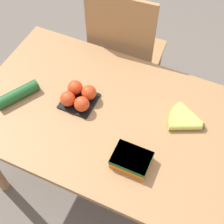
% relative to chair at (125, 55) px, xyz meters
% --- Properties ---
extents(ground_plane, '(12.00, 12.00, 0.00)m').
position_rel_chair_xyz_m(ground_plane, '(0.17, -0.57, -0.53)').
color(ground_plane, '#665B51').
extents(dining_table, '(1.33, 0.79, 0.72)m').
position_rel_chair_xyz_m(dining_table, '(0.17, -0.57, 0.09)').
color(dining_table, '#9E7044').
rests_on(dining_table, ground_plane).
extents(chair, '(0.45, 0.43, 1.02)m').
position_rel_chair_xyz_m(chair, '(0.00, 0.00, 0.00)').
color(chair, '#A87547').
rests_on(chair, ground_plane).
extents(banana_bunch, '(0.17, 0.17, 0.04)m').
position_rel_chair_xyz_m(banana_bunch, '(0.50, -0.47, 0.21)').
color(banana_bunch, brown).
rests_on(banana_bunch, dining_table).
extents(tomato_pack, '(0.16, 0.16, 0.08)m').
position_rel_chair_xyz_m(tomato_pack, '(-0.01, -0.56, 0.24)').
color(tomato_pack, black).
rests_on(tomato_pack, dining_table).
extents(carrot_bag, '(0.16, 0.12, 0.05)m').
position_rel_chair_xyz_m(carrot_bag, '(0.34, -0.76, 0.23)').
color(carrot_bag, orange).
rests_on(carrot_bag, dining_table).
extents(cucumber_near, '(0.15, 0.21, 0.06)m').
position_rel_chair_xyz_m(cucumber_near, '(-0.29, -0.67, 0.22)').
color(cucumber_near, '#1E5123').
rests_on(cucumber_near, dining_table).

